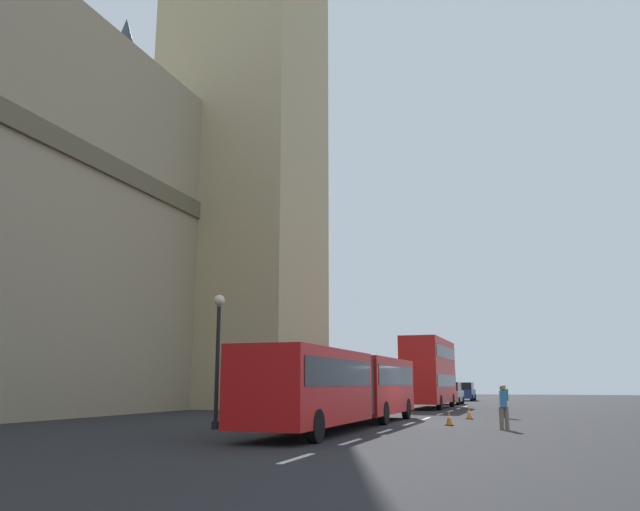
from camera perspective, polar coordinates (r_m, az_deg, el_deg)
ground_plane at (r=29.68m, az=8.31°, el=-14.75°), size 160.00×160.00×0.00m
lane_centre_marking at (r=33.47m, az=9.58°, el=-14.32°), size 39.00×0.16×0.01m
articulated_bus at (r=26.34m, az=2.25°, el=-11.48°), size 16.92×2.54×2.90m
double_decker_bus at (r=47.45m, az=9.86°, el=-10.16°), size 10.23×2.54×4.90m
sedan_lead at (r=56.10m, az=11.70°, el=-12.11°), size 4.40×1.86×1.85m
sedan_trailing at (r=68.55m, az=12.96°, el=-11.90°), size 4.40×1.86×1.85m
traffic_cone_west at (r=28.20m, az=11.59°, el=-14.24°), size 0.36×0.36×0.58m
traffic_cone_middle at (r=33.44m, az=13.33°, el=-13.70°), size 0.36×0.36×0.58m
street_lamp at (r=25.72m, az=-9.22°, el=-8.42°), size 0.44×0.44×5.27m
pedestrian_near_cones at (r=25.95m, az=16.24°, el=-12.88°), size 0.43×0.36×1.69m
pedestrian_by_kerb at (r=34.85m, az=16.33°, el=-12.41°), size 0.36×0.42×1.69m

